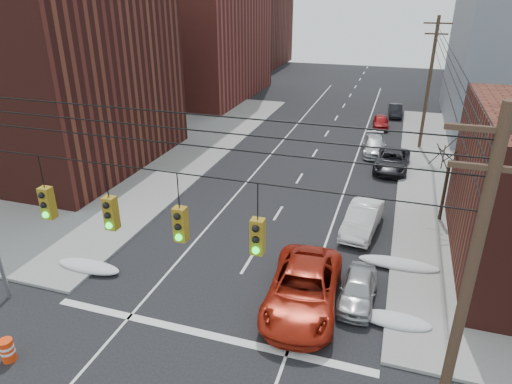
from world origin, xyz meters
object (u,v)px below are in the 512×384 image
Objects in this scene: lot_car_b at (150,133)px; parked_car_b at (362,219)px; lot_car_a at (97,158)px; lot_car_c at (68,144)px; parked_car_f at (395,111)px; parked_car_a at (358,289)px; parked_car_d at (374,146)px; parked_car_e at (381,122)px; lot_car_d at (125,130)px; construction_barrel at (7,350)px; red_pickup at (303,289)px; parked_car_c at (392,161)px.

parked_car_b is at bearing -100.22° from lot_car_b.
lot_car_a is at bearing -167.54° from lot_car_b.
parked_car_f is at bearing -53.47° from lot_car_c.
parked_car_b is (-0.51, 6.66, 0.13)m from parked_car_a.
parked_car_d is 1.26× the size of parked_car_e.
parked_car_a is at bearing -124.57° from lot_car_d.
lot_car_d reaches higher than construction_barrel.
parked_car_b reaches higher than parked_car_a.
red_pickup is 21.99m from parked_car_d.
parked_car_b reaches higher than construction_barrel.
red_pickup is 22.24m from lot_car_a.
parked_car_c is at bearing 88.51° from parked_car_a.
lot_car_b reaches higher than parked_car_b.
parked_car_d reaches higher than construction_barrel.
parked_car_e is 29.57m from lot_car_c.
parked_car_a is at bearing -119.29° from lot_car_c.
lot_car_c is at bearing -167.16° from parked_car_c.
lot_car_a is at bearing 144.41° from red_pickup.
parked_car_c is at bearing -71.63° from parked_car_d.
parked_car_c is at bearing -82.99° from lot_car_c.
lot_car_a is (-20.29, -10.27, 0.17)m from parked_car_d.
parked_car_a is at bearing -97.10° from lot_car_a.
lot_car_c reaches higher than parked_car_c.
parked_car_b is at bearing -96.10° from parked_car_f.
lot_car_a reaches higher than parked_car_a.
lot_car_a is (-18.93, 11.68, -0.05)m from red_pickup.
parked_car_a is at bearing -92.72° from parked_car_e.
lot_car_d is (-22.52, -2.80, 0.13)m from parked_car_d.
red_pickup is at bearing -117.31° from lot_car_b.
red_pickup is at bearing -97.13° from parked_car_e.
parked_car_b is 10.78m from parked_car_c.
lot_car_b reaches higher than parked_car_c.
lot_car_d is at bearing 36.09° from lot_car_a.
parked_car_c is at bearing -72.09° from lot_car_b.
lot_car_a is at bearing 154.23° from parked_car_a.
lot_car_c reaches higher than parked_car_a.
parked_car_c is 1.41× the size of parked_car_e.
lot_car_b reaches higher than parked_car_f.
parked_car_f is at bearing 94.46° from parked_car_c.
lot_car_d is at bearing -179.24° from parked_car_d.
parked_car_b is 0.90× the size of parked_car_c.
lot_car_a is at bearing -160.32° from lot_car_d.
parked_car_e reaches higher than construction_barrel.
parked_car_f is at bearing 90.28° from parked_car_a.
parked_car_d is 30.69m from construction_barrel.
parked_car_a is at bearing -79.28° from parked_car_b.
red_pickup is 28.54m from lot_car_d.
lot_car_c is (-23.43, 13.94, -0.05)m from red_pickup.
construction_barrel is at bearing -150.38° from red_pickup.
lot_car_a is (-20.29, -18.38, 0.22)m from parked_car_e.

